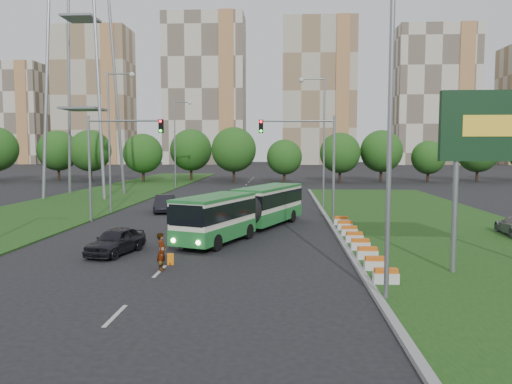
# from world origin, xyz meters

# --- Properties ---
(ground) EXTENTS (360.00, 360.00, 0.00)m
(ground) POSITION_xyz_m (0.00, 0.00, 0.00)
(ground) COLOR black
(ground) RESTS_ON ground
(grass_median) EXTENTS (14.00, 60.00, 0.15)m
(grass_median) POSITION_xyz_m (13.00, 8.00, 0.07)
(grass_median) COLOR #1B4112
(grass_median) RESTS_ON ground
(median_kerb) EXTENTS (0.30, 60.00, 0.18)m
(median_kerb) POSITION_xyz_m (6.05, 8.00, 0.09)
(median_kerb) COLOR gray
(median_kerb) RESTS_ON ground
(left_verge) EXTENTS (12.00, 110.00, 0.10)m
(left_verge) POSITION_xyz_m (-18.00, 25.00, 0.05)
(left_verge) COLOR #1B4112
(left_verge) RESTS_ON ground
(lane_markings) EXTENTS (0.20, 100.00, 0.01)m
(lane_markings) POSITION_xyz_m (-3.00, 20.00, 0.00)
(lane_markings) COLOR #AAAAA3
(lane_markings) RESTS_ON ground
(flower_planters) EXTENTS (1.10, 15.90, 0.60)m
(flower_planters) POSITION_xyz_m (6.70, -0.30, 0.45)
(flower_planters) COLOR silver
(flower_planters) RESTS_ON grass_median
(billboard) EXTENTS (6.00, 0.37, 8.00)m
(billboard) POSITION_xyz_m (12.25, -6.00, 6.16)
(billboard) COLOR gray
(billboard) RESTS_ON ground
(traffic_mast_median) EXTENTS (5.76, 0.32, 8.00)m
(traffic_mast_median) POSITION_xyz_m (4.78, 10.00, 5.35)
(traffic_mast_median) COLOR gray
(traffic_mast_median) RESTS_ON ground
(traffic_mast_left) EXTENTS (5.76, 0.32, 8.00)m
(traffic_mast_left) POSITION_xyz_m (-10.38, 9.00, 5.35)
(traffic_mast_left) COLOR gray
(traffic_mast_left) RESTS_ON ground
(street_lamps) EXTENTS (36.00, 60.00, 12.00)m
(street_lamps) POSITION_xyz_m (-3.00, 10.00, 6.00)
(street_lamps) COLOR gray
(street_lamps) RESTS_ON ground
(transmission_pylon) EXTENTS (12.00, 12.00, 44.00)m
(transmission_pylon) POSITION_xyz_m (-20.00, 28.00, 22.00)
(transmission_pylon) COLOR gray
(transmission_pylon) RESTS_ON ground
(tree_line) EXTENTS (120.00, 8.00, 9.00)m
(tree_line) POSITION_xyz_m (10.00, 55.00, 4.50)
(tree_line) COLOR #1C4B14
(tree_line) RESTS_ON ground
(apartment_tower_west) EXTENTS (26.00, 15.00, 48.00)m
(apartment_tower_west) POSITION_xyz_m (-65.00, 150.00, 24.00)
(apartment_tower_west) COLOR #BDB298
(apartment_tower_west) RESTS_ON ground
(apartment_tower_cwest) EXTENTS (28.00, 15.00, 52.00)m
(apartment_tower_cwest) POSITION_xyz_m (-25.00, 150.00, 26.00)
(apartment_tower_cwest) COLOR beige
(apartment_tower_cwest) RESTS_ON ground
(apartment_tower_ceast) EXTENTS (25.00, 15.00, 50.00)m
(apartment_tower_ceast) POSITION_xyz_m (15.00, 150.00, 25.00)
(apartment_tower_ceast) COLOR #BDB298
(apartment_tower_ceast) RESTS_ON ground
(apartment_tower_east) EXTENTS (27.00, 15.00, 47.00)m
(apartment_tower_east) POSITION_xyz_m (55.00, 150.00, 23.50)
(apartment_tower_east) COLOR beige
(apartment_tower_east) RESTS_ON ground
(midrise_west) EXTENTS (22.00, 14.00, 36.00)m
(midrise_west) POSITION_xyz_m (-95.00, 150.00, 18.00)
(midrise_west) COLOR beige
(midrise_west) RESTS_ON ground
(articulated_bus) EXTENTS (2.33, 14.92, 2.46)m
(articulated_bus) POSITION_xyz_m (-0.02, 4.64, 1.50)
(articulated_bus) COLOR beige
(articulated_bus) RESTS_ON ground
(car_left_near) EXTENTS (2.54, 4.36, 1.40)m
(car_left_near) POSITION_xyz_m (-6.21, -2.42, 0.70)
(car_left_near) COLOR black
(car_left_near) RESTS_ON ground
(car_left_far) EXTENTS (2.21, 4.67, 1.48)m
(car_left_far) POSITION_xyz_m (-7.74, 14.92, 0.74)
(car_left_far) COLOR black
(car_left_far) RESTS_ON ground
(pedestrian) EXTENTS (0.42, 0.64, 1.73)m
(pedestrian) POSITION_xyz_m (-2.94, -5.81, 0.86)
(pedestrian) COLOR gray
(pedestrian) RESTS_ON ground
(shopping_trolley) EXTENTS (0.30, 0.32, 0.52)m
(shopping_trolley) POSITION_xyz_m (-2.81, -4.64, 0.26)
(shopping_trolley) COLOR orange
(shopping_trolley) RESTS_ON ground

